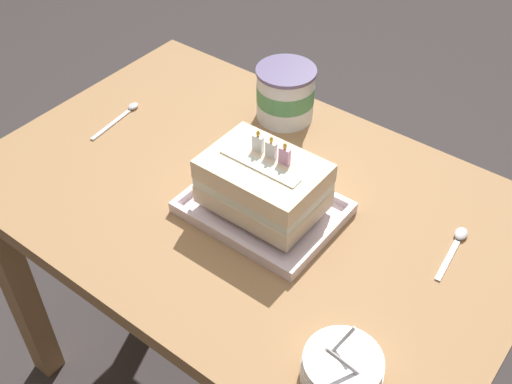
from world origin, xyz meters
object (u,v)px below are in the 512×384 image
(serving_spoon_near_tray, at_px, (125,113))
(foil_tray, at_px, (263,209))
(birthday_cake, at_px, (263,183))
(ice_cream_tub, at_px, (285,93))
(serving_spoon_by_bowls, at_px, (458,240))
(bowl_stack, at_px, (342,369))

(serving_spoon_near_tray, bearing_deg, foil_tray, -7.92)
(birthday_cake, distance_m, ice_cream_tub, 0.32)
(birthday_cake, height_order, serving_spoon_by_bowls, birthday_cake)
(ice_cream_tub, bearing_deg, birthday_cake, -61.93)
(serving_spoon_near_tray, distance_m, serving_spoon_by_bowls, 0.79)
(birthday_cake, xyz_separation_m, bowl_stack, (0.31, -0.22, -0.05))
(foil_tray, relative_size, ice_cream_tub, 2.15)
(birthday_cake, bearing_deg, ice_cream_tub, 118.07)
(birthday_cake, relative_size, serving_spoon_by_bowls, 1.52)
(foil_tray, height_order, serving_spoon_by_bowls, foil_tray)
(serving_spoon_by_bowls, bearing_deg, serving_spoon_near_tray, -173.21)
(ice_cream_tub, xyz_separation_m, serving_spoon_by_bowls, (0.48, -0.13, -0.06))
(foil_tray, distance_m, birthday_cake, 0.07)
(birthday_cake, bearing_deg, serving_spoon_by_bowls, 25.00)
(serving_spoon_near_tray, bearing_deg, ice_cream_tub, 36.34)
(birthday_cake, bearing_deg, serving_spoon_near_tray, 172.09)
(foil_tray, height_order, serving_spoon_near_tray, foil_tray)
(ice_cream_tub, bearing_deg, serving_spoon_by_bowls, -14.63)
(serving_spoon_near_tray, relative_size, serving_spoon_by_bowls, 1.10)
(foil_tray, height_order, bowl_stack, bowl_stack)
(ice_cream_tub, height_order, serving_spoon_by_bowls, ice_cream_tub)
(birthday_cake, height_order, serving_spoon_near_tray, birthday_cake)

